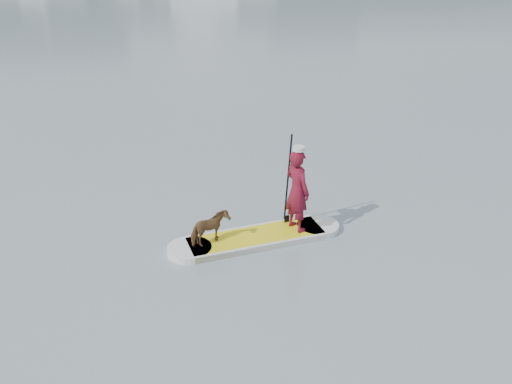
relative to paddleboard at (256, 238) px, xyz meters
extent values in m
plane|color=slate|center=(-2.73, 3.14, -0.06)|extent=(140.00, 140.00, 0.00)
cube|color=yellow|center=(0.00, 0.00, 0.00)|extent=(2.61, 1.25, 0.12)
cylinder|color=silver|center=(-1.23, -0.23, 0.00)|extent=(0.80, 0.80, 0.12)
cylinder|color=silver|center=(1.23, 0.23, 0.00)|extent=(0.80, 0.80, 0.12)
cube|color=silver|center=(-0.07, 0.36, 0.00)|extent=(2.47, 0.52, 0.12)
cube|color=silver|center=(0.07, -0.36, 0.00)|extent=(2.47, 0.52, 0.12)
imported|color=maroon|center=(0.78, 0.15, 0.84)|extent=(0.59, 0.68, 1.56)
cylinder|color=silver|center=(0.78, 0.15, 1.66)|extent=(0.22, 0.22, 0.07)
imported|color=brown|center=(-0.85, -0.16, 0.36)|extent=(0.78, 0.65, 0.60)
cylinder|color=black|center=(0.66, 0.41, 0.94)|extent=(0.09, 0.30, 1.89)
cube|color=black|center=(0.66, 0.41, 0.04)|extent=(0.10, 0.04, 0.32)
camera|label=1|loc=(-1.37, -8.94, 5.32)|focal=40.00mm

